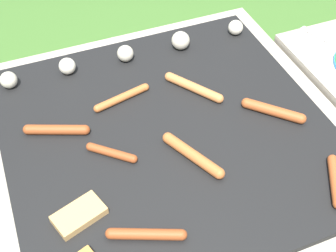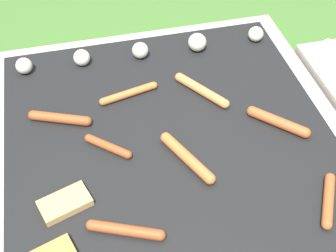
{
  "view_description": "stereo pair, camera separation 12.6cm",
  "coord_description": "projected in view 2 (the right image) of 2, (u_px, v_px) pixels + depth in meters",
  "views": [
    {
      "loc": [
        -0.32,
        -0.81,
        1.39
      ],
      "look_at": [
        0.0,
        0.0,
        0.47
      ],
      "focal_mm": 50.0,
      "sensor_mm": 36.0,
      "label": 1
    },
    {
      "loc": [
        -0.2,
        -0.85,
        1.39
      ],
      "look_at": [
        0.0,
        0.0,
        0.47
      ],
      "focal_mm": 50.0,
      "sensor_mm": 36.0,
      "label": 2
    }
  ],
  "objects": [
    {
      "name": "sausage_front_center",
      "position": [
        60.0,
        118.0,
        1.29
      ],
      "size": [
        0.17,
        0.09,
        0.03
      ],
      "color": "#93421E",
      "rests_on": "grill"
    },
    {
      "name": "ground_plane",
      "position": [
        168.0,
        221.0,
        1.61
      ],
      "size": [
        14.0,
        14.0,
        0.0
      ],
      "primitive_type": "plane",
      "color": "#3D6628"
    },
    {
      "name": "sausage_mid_right",
      "position": [
        126.0,
        230.0,
        1.05
      ],
      "size": [
        0.17,
        0.09,
        0.03
      ],
      "color": "#93421E",
      "rests_on": "grill"
    },
    {
      "name": "sausage_front_right",
      "position": [
        128.0,
        93.0,
        1.37
      ],
      "size": [
        0.18,
        0.06,
        0.02
      ],
      "color": "#B7602D",
      "rests_on": "grill"
    },
    {
      "name": "mushroom_row",
      "position": [
        147.0,
        49.0,
        1.49
      ],
      "size": [
        0.8,
        0.07,
        0.06
      ],
      "color": "beige",
      "rests_on": "grill"
    },
    {
      "name": "sausage_back_left",
      "position": [
        278.0,
        122.0,
        1.28
      ],
      "size": [
        0.14,
        0.14,
        0.03
      ],
      "color": "#A34C23",
      "rests_on": "grill"
    },
    {
      "name": "sausage_front_left",
      "position": [
        202.0,
        90.0,
        1.37
      ],
      "size": [
        0.12,
        0.17,
        0.03
      ],
      "color": "#C6753D",
      "rests_on": "grill"
    },
    {
      "name": "grill",
      "position": [
        168.0,
        181.0,
        1.44
      ],
      "size": [
        0.99,
        0.99,
        0.45
      ],
      "color": "#A89E8C",
      "rests_on": "ground_plane"
    },
    {
      "name": "sausage_mid_left",
      "position": [
        328.0,
        200.0,
        1.11
      ],
      "size": [
        0.09,
        0.14,
        0.03
      ],
      "color": "#A34C23",
      "rests_on": "grill"
    },
    {
      "name": "sausage_back_center",
      "position": [
        108.0,
        146.0,
        1.23
      ],
      "size": [
        0.11,
        0.1,
        0.02
      ],
      "color": "#93421E",
      "rests_on": "grill"
    },
    {
      "name": "bread_slice_center",
      "position": [
        65.0,
        203.0,
        1.1
      ],
      "size": [
        0.13,
        0.1,
        0.02
      ],
      "color": "tan",
      "rests_on": "grill"
    },
    {
      "name": "sausage_back_right",
      "position": [
        187.0,
        157.0,
        1.19
      ],
      "size": [
        0.1,
        0.19,
        0.03
      ],
      "color": "#B7602D",
      "rests_on": "grill"
    }
  ]
}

